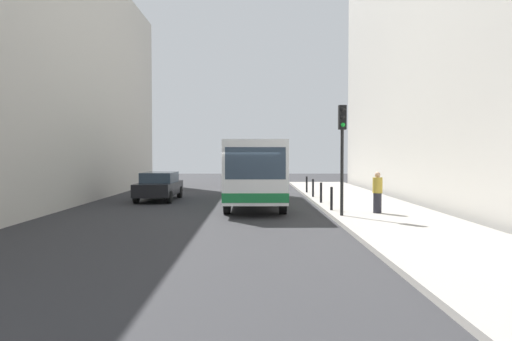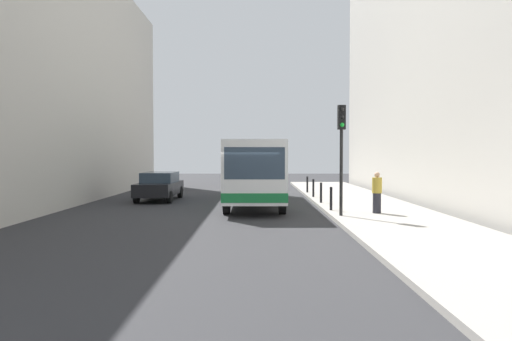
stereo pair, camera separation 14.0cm
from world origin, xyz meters
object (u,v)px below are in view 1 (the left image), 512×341
bus (254,169)px  bollard_mid (321,193)px  traffic_light (342,139)px  bollard_far (313,188)px  bollard_near (332,198)px  pedestrian_near_signal (377,193)px  bollard_farthest (307,184)px  car_beside_bus (159,185)px

bus → bollard_mid: bearing=163.5°
traffic_light → bollard_far: (-0.10, 7.68, -2.38)m
bollard_near → bollard_far: bearing=90.0°
bus → bollard_mid: size_ratio=11.62×
bus → bollard_far: bearing=-147.1°
bollard_mid → pedestrian_near_signal: size_ratio=0.59×
bollard_far → bollard_farthest: (0.00, 2.98, 0.00)m
traffic_light → bollard_far: 8.04m
car_beside_bus → bollard_mid: (8.15, -2.66, -0.16)m
bollard_mid → bollard_far: same height
bollard_mid → car_beside_bus: bearing=161.9°
car_beside_bus → traffic_light: traffic_light is taller
bus → traffic_light: traffic_light is taller
bus → pedestrian_near_signal: (4.78, -4.87, -0.78)m
bus → traffic_light: bearing=119.8°
bollard_mid → bollard_farthest: bearing=90.0°
car_beside_bus → traffic_light: size_ratio=1.08×
bollard_near → bollard_farthest: 8.95m
bus → bollard_near: (3.16, -3.90, -1.10)m
pedestrian_near_signal → bollard_near: bearing=-120.9°
car_beside_bus → bollard_mid: car_beside_bus is taller
bollard_far → bollard_farthest: bearing=90.0°
bollard_mid → bollard_farthest: size_ratio=1.00×
traffic_light → bollard_far: bearing=90.7°
bollard_mid → bus: bearing=163.8°
traffic_light → bollard_far: size_ratio=4.32×
car_beside_bus → bollard_far: 8.16m
pedestrian_near_signal → bus: bearing=-135.5°
traffic_light → bollard_mid: size_ratio=4.32×
bollard_mid → traffic_light: bearing=-88.8°
bus → pedestrian_near_signal: 6.87m
bollard_far → bollard_near: bearing=-90.0°
traffic_light → pedestrian_near_signal: traffic_light is taller
traffic_light → bollard_near: bearing=93.3°
bollard_near → bollard_mid: same height
bollard_near → bollard_mid: size_ratio=1.00×
bus → pedestrian_near_signal: size_ratio=6.90×
traffic_light → pedestrian_near_signal: (1.52, 0.74, -2.06)m
traffic_light → bollard_farthest: bearing=90.5°
bus → car_beside_bus: size_ratio=2.49×
bollard_farthest → pedestrian_near_signal: bearing=-80.7°
bollard_near → pedestrian_near_signal: 1.92m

